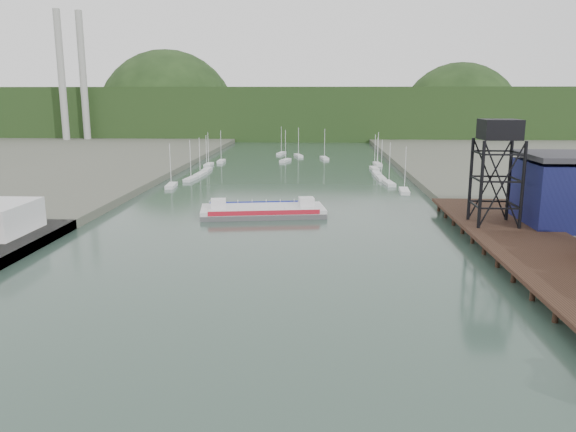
# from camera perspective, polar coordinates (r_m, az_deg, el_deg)

# --- Properties ---
(east_pier) EXTENTS (14.00, 70.00, 2.45)m
(east_pier) POSITION_cam_1_polar(r_m,az_deg,el_deg) (81.38, 24.00, -2.94)
(east_pier) COLOR black
(east_pier) RESTS_ON ground
(lift_tower) EXTENTS (6.50, 6.50, 16.00)m
(lift_tower) POSITION_cam_1_polar(r_m,az_deg,el_deg) (90.77, 20.67, 7.60)
(lift_tower) COLOR black
(lift_tower) RESTS_ON east_pier
(marina_sailboats) EXTENTS (57.71, 92.65, 0.90)m
(marina_sailboats) POSITION_cam_1_polar(r_m,az_deg,el_deg) (168.38, 0.41, 4.84)
(marina_sailboats) COLOR silver
(marina_sailboats) RESTS_ON ground
(smokestacks) EXTENTS (11.20, 8.20, 60.00)m
(smokestacks) POSITION_cam_1_polar(r_m,az_deg,el_deg) (284.79, -21.05, 12.98)
(smokestacks) COLOR #9F9F9A
(smokestacks) RESTS_ON ground
(distant_hills) EXTENTS (500.00, 120.00, 80.00)m
(distant_hills) POSITION_cam_1_polar(r_m,az_deg,el_deg) (330.16, 1.04, 10.12)
(distant_hills) COLOR black
(distant_hills) RESTS_ON ground
(chain_ferry) EXTENTS (23.57, 12.35, 3.23)m
(chain_ferry) POSITION_cam_1_polar(r_m,az_deg,el_deg) (103.20, -2.57, 0.55)
(chain_ferry) COLOR #4E4E51
(chain_ferry) RESTS_ON ground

